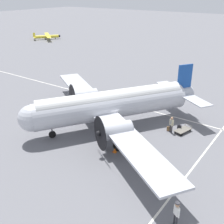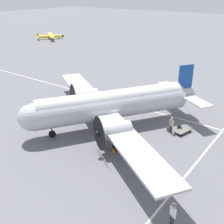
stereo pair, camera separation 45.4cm
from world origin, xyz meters
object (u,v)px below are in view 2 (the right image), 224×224
Objects in this scene: crew_foreground at (173,212)px; baggage_cart at (183,130)px; passenger_boarding at (171,124)px; light_aircraft_distant at (51,36)px; airliner_main at (108,105)px; suitcase_near_door at (179,128)px; suitcase_upright_spare at (169,129)px; traffic_cone at (114,150)px.

crew_foreground reaches higher than baggage_cart.
baggage_cart is (0.97, 0.78, -0.80)m from passenger_boarding.
light_aircraft_distant is (-53.84, 31.09, 0.55)m from baggage_cart.
airliner_main reaches higher than suitcase_near_door.
light_aircraft_distant is at bearing 148.95° from suitcase_upright_spare.
light_aircraft_distant is (-52.56, 31.65, 0.59)m from suitcase_upright_spare.
airliner_main is 48.02× the size of suitcase_upright_spare.
suitcase_near_door is (6.35, 3.75, -2.26)m from airliner_main.
crew_foreground reaches higher than passenger_boarding.
passenger_boarding is at bearing -36.44° from suitcase_upright_spare.
airliner_main is 13.97× the size of passenger_boarding.
traffic_cone is (-2.52, -6.37, -0.85)m from passenger_boarding.
suitcase_upright_spare is at bearing -83.61° from light_aircraft_distant.
baggage_cart is 0.24× the size of light_aircraft_distant.
suitcase_upright_spare is 1.40m from baggage_cart.
suitcase_near_door is at bearing -90.48° from passenger_boarding.
airliner_main reaches higher than traffic_cone.
passenger_boarding is (-5.41, 11.14, -0.05)m from crew_foreground.
baggage_cart reaches higher than traffic_cone.
suitcase_upright_spare is (-0.79, -0.74, -0.06)m from suitcase_near_door.
airliner_main is 6.73m from suitcase_upright_spare.
light_aircraft_distant is at bearing 149.92° from suitcase_near_door.
suitcase_upright_spare is at bearing 151.69° from crew_foreground.
crew_foreground is 3.76× the size of traffic_cone.
crew_foreground is 3.52× the size of suitcase_upright_spare.
baggage_cart is at bearing 63.96° from traffic_cone.
baggage_cart is 4.37× the size of traffic_cone.
suitcase_upright_spare is (-0.31, 0.23, -0.83)m from passenger_boarding.
light_aircraft_distant reaches higher than traffic_cone.
airliner_main is at bearing 51.61° from passenger_boarding.
baggage_cart is at bearing 150.00° from airliner_main.
passenger_boarding is 3.66× the size of traffic_cone.
airliner_main reaches higher than crew_foreground.
passenger_boarding is at bearing 147.83° from airliner_main.
light_aircraft_distant is (-52.86, 31.87, -0.24)m from passenger_boarding.
light_aircraft_distant reaches higher than suitcase_upright_spare.
crew_foreground is at bearing 85.94° from airliner_main.
suitcase_near_door is 1.32× the size of traffic_cone.
airliner_main is 11.71× the size of baggage_cart.
suitcase_near_door is at bearing 67.70° from traffic_cone.
passenger_boarding is 1.48m from baggage_cart.
suitcase_upright_spare is (5.56, 3.00, -2.32)m from airliner_main.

